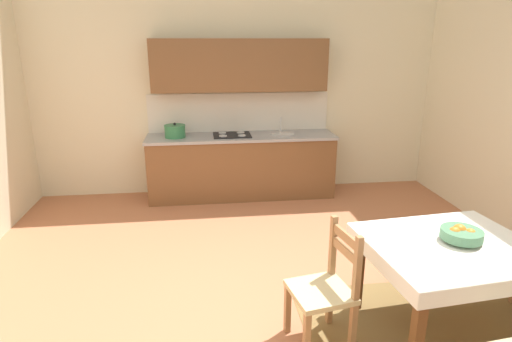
# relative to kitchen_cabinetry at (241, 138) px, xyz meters

# --- Properties ---
(ground_plane) EXTENTS (6.34, 6.92, 0.10)m
(ground_plane) POSITION_rel_kitchen_cabinetry_xyz_m (-0.01, -2.89, -0.91)
(ground_plane) COLOR #B7704C
(wall_back) EXTENTS (6.34, 0.12, 3.97)m
(wall_back) POSITION_rel_kitchen_cabinetry_xyz_m (-0.01, 0.33, 1.13)
(wall_back) COLOR beige
(wall_back) RESTS_ON ground_plane
(area_rug) EXTENTS (2.10, 1.60, 0.01)m
(area_rug) POSITION_rel_kitchen_cabinetry_xyz_m (1.26, -3.35, -0.85)
(area_rug) COLOR olive
(area_rug) RESTS_ON ground_plane
(kitchen_cabinetry) EXTENTS (2.64, 0.63, 2.20)m
(kitchen_cabinetry) POSITION_rel_kitchen_cabinetry_xyz_m (0.00, 0.00, 0.00)
(kitchen_cabinetry) COLOR brown
(kitchen_cabinetry) RESTS_ON ground_plane
(dining_table) EXTENTS (1.29, 1.14, 0.75)m
(dining_table) POSITION_rel_kitchen_cabinetry_xyz_m (1.26, -3.25, -0.23)
(dining_table) COLOR brown
(dining_table) RESTS_ON ground_plane
(dining_chair_tv_side) EXTENTS (0.49, 0.49, 0.93)m
(dining_chair_tv_side) POSITION_rel_kitchen_cabinetry_xyz_m (0.32, -3.24, -0.41)
(dining_chair_tv_side) COLOR #D1BC89
(dining_chair_tv_side) RESTS_ON ground_plane
(fruit_bowl) EXTENTS (0.30, 0.30, 0.12)m
(fruit_bowl) POSITION_rel_kitchen_cabinetry_xyz_m (1.34, -3.22, -0.04)
(fruit_bowl) COLOR #4C7F5B
(fruit_bowl) RESTS_ON dining_table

